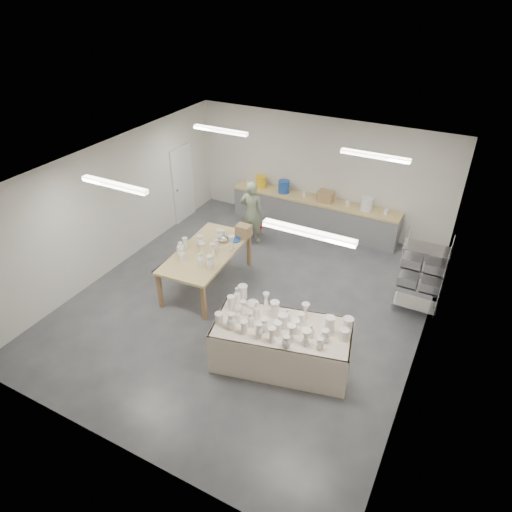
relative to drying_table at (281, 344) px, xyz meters
The scene contains 9 objects.
room 2.58m from the drying_table, 136.69° to the left, with size 8.00×8.02×3.00m.
back_counter 5.17m from the drying_table, 105.40° to the left, with size 4.60×0.60×1.24m.
wire_shelf 3.30m from the drying_table, 55.77° to the left, with size 0.88×0.48×1.80m.
drying_table is the anchor object (origin of this frame).
work_table 2.91m from the drying_table, 148.28° to the left, with size 1.35×2.44×1.22m.
rug 3.80m from the drying_table, 155.68° to the left, with size 1.00×0.70×0.02m, color black.
cat 3.77m from the drying_table, 155.74° to the left, with size 0.46×0.34×0.19m.
potter 4.43m from the drying_table, 124.89° to the left, with size 0.61×0.40×1.68m, color gray.
red_stool 4.64m from the drying_table, 122.98° to the left, with size 0.40×0.40×0.29m.
Camera 1 is at (3.74, -6.82, 6.12)m, focal length 32.00 mm.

